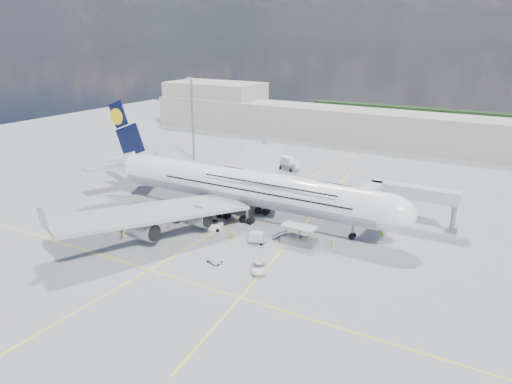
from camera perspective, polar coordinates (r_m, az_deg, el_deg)
The scene contains 32 objects.
ground at distance 101.34m, azimuth -4.50°, elevation -4.48°, with size 300.00×300.00×0.00m, color gray.
taxi_line_main at distance 101.34m, azimuth -4.50°, elevation -4.47°, with size 0.25×220.00×0.01m, color #FFEC0D.
taxi_line_cross at distance 87.24m, azimuth -12.10°, elevation -8.69°, with size 120.00×0.25×0.01m, color #FFEC0D.
taxi_line_diag at distance 102.83m, azimuth 5.15°, elevation -4.15°, with size 0.25×100.00×0.01m, color #FFEC0D.
airliner at distance 106.72m, azimuth -1.41°, elevation 0.66°, with size 77.26×79.15×23.71m.
jet_bridge at distance 105.27m, azimuth 15.64°, elevation -0.27°, with size 18.80×12.10×8.50m.
cargo_loader at distance 95.30m, azimuth 4.85°, elevation -5.16°, with size 8.53×3.20×3.67m.
light_mast at distance 155.82m, azimuth -7.28°, elevation 8.40°, with size 3.00×0.70×25.50m.
terminal at distance 182.75m, azimuth 12.85°, elevation 7.20°, with size 180.00×16.00×12.00m, color #B2AD9E.
hangar at distance 217.84m, azimuth -4.66°, elevation 10.04°, with size 40.00×22.00×18.00m, color #B2AD9E.
tree_line at distance 219.65m, azimuth 26.61°, elevation 6.97°, with size 160.00×6.00×8.00m, color #193814.
dolly_row_a at distance 106.28m, azimuth -18.08°, elevation -3.58°, with size 3.79×2.66×2.17m.
dolly_row_b at distance 104.11m, azimuth -11.72°, elevation -4.00°, with size 2.95×1.82×0.41m.
dolly_row_c at distance 107.67m, azimuth -9.27°, elevation -3.10°, with size 3.33×2.53×0.43m.
dolly_back at distance 118.48m, azimuth -13.37°, elevation -1.37°, with size 3.70×2.79×0.48m.
dolly_nose_far at distance 87.87m, azimuth -4.76°, elevation -7.91°, with size 3.10×2.59×0.40m.
dolly_nose_near at distance 95.10m, azimuth 0.09°, elevation -5.21°, with size 3.74×2.63×2.15m.
baggage_tug at distance 101.54m, azimuth -4.75°, elevation -3.90°, with size 3.43×2.21×1.98m.
catering_truck_inner at distance 125.41m, azimuth -5.22°, elevation 0.91°, with size 7.78×5.57×4.27m.
catering_truck_outer at distance 145.21m, azimuth 3.73°, elevation 3.22°, with size 7.00×4.18×3.90m.
service_van at distance 84.63m, azimuth 0.37°, elevation -8.59°, with size 2.37×5.13×1.43m, color white.
crew_nose at distance 100.49m, azimuth 14.24°, elevation -4.66°, with size 0.64×0.42×1.76m, color #B2EC18.
crew_loader at distance 94.02m, azimuth 8.61°, elevation -5.88°, with size 0.87×0.68×1.78m, color #A1FF1A.
crew_wing at distance 101.50m, azimuth -15.13°, elevation -4.42°, with size 1.18×0.49×2.01m, color #BEEC18.
crew_van at distance 95.38m, azimuth 6.04°, elevation -5.47°, with size 0.79×0.51×1.61m, color #E9FF1A.
crew_tug at distance 96.70m, azimuth -2.67°, elevation -5.07°, with size 0.99×0.57×1.54m, color #B9DC17.
cone_nose at distance 104.18m, azimuth 15.29°, elevation -4.29°, with size 0.42×0.42×0.54m.
cone_wing_left_inner at distance 129.15m, azimuth -2.17°, elevation 0.65°, with size 0.40×0.40×0.51m.
cone_wing_left_outer at distance 140.97m, azimuth 1.33°, elevation 2.16°, with size 0.46×0.46×0.59m.
cone_wing_right_inner at distance 103.95m, azimuth -10.02°, elevation -3.97°, with size 0.40×0.40×0.51m.
cone_wing_right_outer at distance 102.92m, azimuth -14.67°, elevation -4.49°, with size 0.49×0.49×0.62m.
cone_tail at distance 131.87m, azimuth -16.55°, elevation 0.26°, with size 0.38×0.38×0.48m.
Camera 1 is at (54.29, -76.47, 38.41)m, focal length 35.00 mm.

